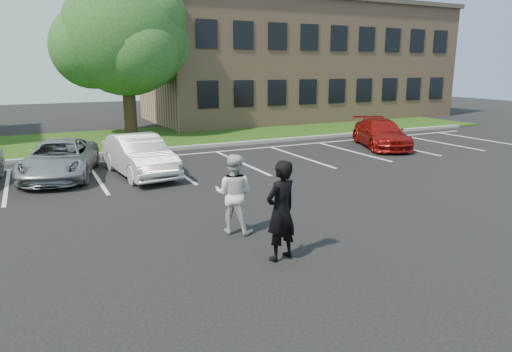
{
  "coord_description": "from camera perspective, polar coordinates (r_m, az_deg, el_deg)",
  "views": [
    {
      "loc": [
        -4.7,
        -8.47,
        3.79
      ],
      "look_at": [
        0.0,
        1.0,
        1.25
      ],
      "focal_mm": 32.0,
      "sensor_mm": 36.0,
      "label": 1
    }
  ],
  "objects": [
    {
      "name": "ground_plane",
      "position": [
        10.4,
        2.47,
        -7.87
      ],
      "size": [
        90.0,
        90.0,
        0.0
      ],
      "primitive_type": "plane",
      "color": "black",
      "rests_on": "ground"
    },
    {
      "name": "car_white_sedan",
      "position": [
        16.72,
        -14.39,
        2.5
      ],
      "size": [
        1.99,
        4.51,
        1.44
      ],
      "primitive_type": "imported",
      "rotation": [
        0.0,
        0.0,
        0.11
      ],
      "color": "silver",
      "rests_on": "ground"
    },
    {
      "name": "grass_strip",
      "position": [
        25.2,
        -15.39,
        4.47
      ],
      "size": [
        44.0,
        8.0,
        0.08
      ],
      "primitive_type": "cube",
      "color": "#1E400E",
      "rests_on": "ground"
    },
    {
      "name": "office_building",
      "position": [
        35.75,
        5.31,
        14.04
      ],
      "size": [
        22.4,
        10.4,
        8.3
      ],
      "color": "#A67E61",
      "rests_on": "ground"
    },
    {
      "name": "tree",
      "position": [
        26.85,
        -15.88,
        16.35
      ],
      "size": [
        7.8,
        7.2,
        8.8
      ],
      "color": "black",
      "rests_on": "ground"
    },
    {
      "name": "man_black_suit",
      "position": [
        9.04,
        3.14,
        -4.36
      ],
      "size": [
        0.85,
        0.67,
        2.04
      ],
      "primitive_type": "imported",
      "rotation": [
        0.0,
        0.0,
        3.42
      ],
      "color": "black",
      "rests_on": "ground"
    },
    {
      "name": "man_white_shirt",
      "position": [
        10.53,
        -2.8,
        -2.25
      ],
      "size": [
        1.15,
        1.13,
        1.87
      ],
      "primitive_type": "imported",
      "rotation": [
        0.0,
        0.0,
        2.44
      ],
      "color": "silver",
      "rests_on": "ground"
    },
    {
      "name": "car_red_compact",
      "position": [
        22.79,
        15.35,
        5.14
      ],
      "size": [
        3.48,
        4.92,
        1.32
      ],
      "primitive_type": "imported",
      "rotation": [
        0.0,
        0.0,
        -0.4
      ],
      "color": "maroon",
      "rests_on": "ground"
    },
    {
      "name": "car_silver_minivan",
      "position": [
        17.33,
        -23.35,
        1.96
      ],
      "size": [
        3.26,
        5.08,
        1.3
      ],
      "primitive_type": "imported",
      "rotation": [
        0.0,
        0.0,
        -0.25
      ],
      "color": "#9EA1A6",
      "rests_on": "ground"
    },
    {
      "name": "curb",
      "position": [
        21.33,
        -13.27,
        3.11
      ],
      "size": [
        40.0,
        0.3,
        0.15
      ],
      "primitive_type": "cube",
      "color": "gray",
      "rests_on": "ground"
    },
    {
      "name": "stall_lines",
      "position": [
        18.84,
        -6.95,
        1.82
      ],
      "size": [
        34.0,
        5.36,
        0.01
      ],
      "color": "silver",
      "rests_on": "ground"
    }
  ]
}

